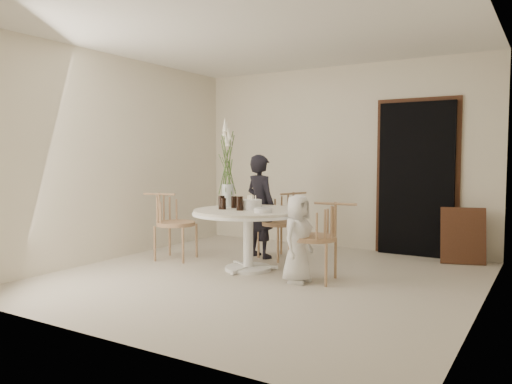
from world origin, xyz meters
The scene contains 18 objects.
ground centered at (0.00, 0.00, 0.00)m, with size 4.50×4.50×0.00m, color beige.
room_shell centered at (0.00, 0.00, 1.62)m, with size 4.50×4.50×4.50m.
doorway centered at (1.15, 2.19, 1.05)m, with size 1.00×0.10×2.10m, color black.
door_trim centered at (1.15, 2.23, 1.11)m, with size 1.12×0.03×2.22m, color #502C1B.
table centered at (-0.35, 0.25, 0.62)m, with size 1.33×1.33×0.73m.
picture_frame centered at (1.80, 1.95, 0.36)m, with size 0.54×0.04×0.72m, color #502C1B.
chair_far centered at (-0.31, 1.16, 0.57)m, with size 0.61×0.63×0.88m.
chair_right centered at (0.66, 0.19, 0.57)m, with size 0.57×0.53×0.88m.
chair_left centered at (-1.62, 0.25, 0.57)m, with size 0.59×0.56×0.88m.
girl centered at (-0.61, 0.99, 0.69)m, with size 0.51×0.33×1.39m, color black.
boy centered at (0.43, 0.01, 0.48)m, with size 0.47×0.30×0.95m, color white.
birthday_cake centered at (-0.32, 0.27, 0.79)m, with size 0.25×0.25×0.17m.
cola_tumbler_a centered at (-0.61, 0.11, 0.80)m, with size 0.06×0.06×0.14m, color black.
cola_tumbler_b centered at (-0.38, 0.11, 0.81)m, with size 0.08×0.08×0.17m, color black.
cola_tumbler_c centered at (-0.65, 0.12, 0.81)m, with size 0.08×0.08×0.16m, color black.
cola_tumbler_d centered at (-0.60, 0.32, 0.80)m, with size 0.07×0.07×0.14m, color black.
plate_stack centered at (-0.03, 0.06, 0.76)m, with size 0.21×0.21×0.05m, color white.
flower_vase centered at (-0.78, 0.44, 1.23)m, with size 0.15×0.15×1.12m.
Camera 1 is at (2.79, -4.77, 1.35)m, focal length 35.00 mm.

